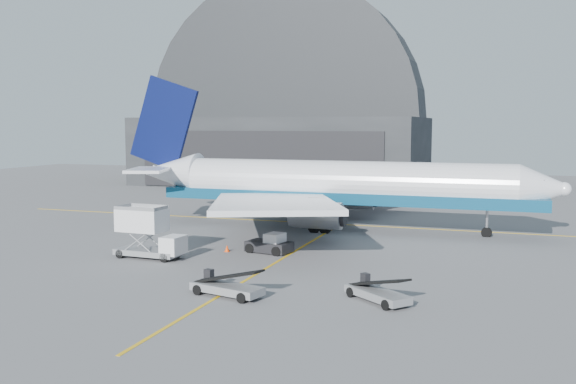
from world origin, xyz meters
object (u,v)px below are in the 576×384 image
at_px(pushback_tug, 270,245).
at_px(belt_loader_a, 226,287).
at_px(airliner, 327,185).
at_px(catering_truck, 148,233).
at_px(belt_loader_b, 377,292).

height_order(pushback_tug, belt_loader_a, belt_loader_a).
xyz_separation_m(airliner, catering_truck, (-9.76, -19.14, -2.56)).
xyz_separation_m(pushback_tug, belt_loader_b, (11.45, -12.00, -0.07)).
height_order(airliner, belt_loader_b, airliner).
bearing_deg(airliner, pushback_tug, -94.74).
bearing_deg(belt_loader_b, catering_truck, -159.34).
distance_m(pushback_tug, belt_loader_b, 16.58).
bearing_deg(pushback_tug, airliner, 96.60).
relative_size(airliner, pushback_tug, 11.42).
bearing_deg(belt_loader_a, pushback_tug, 113.28).
height_order(belt_loader_a, belt_loader_b, belt_loader_a).
height_order(airliner, pushback_tug, airliner).
distance_m(catering_truck, pushback_tug, 10.18).
bearing_deg(belt_loader_b, airliner, 150.91).
height_order(pushback_tug, belt_loader_b, belt_loader_b).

